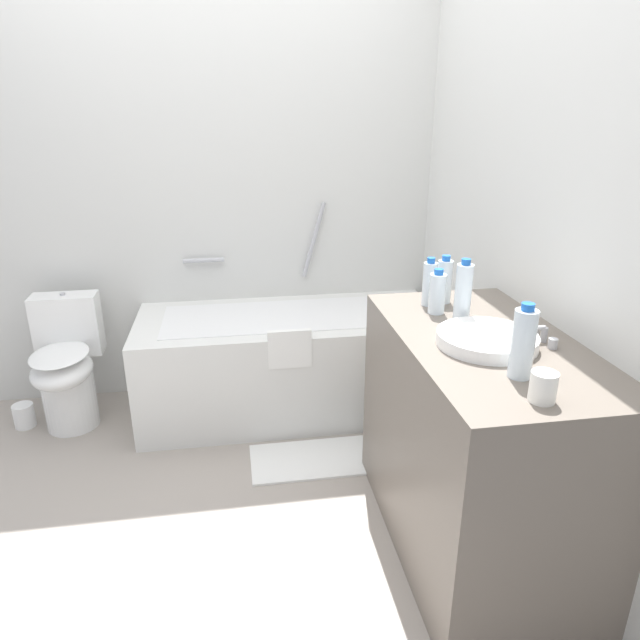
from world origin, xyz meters
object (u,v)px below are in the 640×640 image
sink_basin (487,339)px  toilet_paper_roll (24,416)px  water_bottle_4 (463,293)px  bath_mat (318,459)px  water_bottle_3 (444,281)px  drinking_glass_0 (543,387)px  sink_faucet (541,334)px  water_bottle_2 (523,343)px  toilet (67,367)px  bathtub (291,359)px  water_bottle_1 (437,293)px  water_bottle_0 (430,283)px

sink_basin → toilet_paper_roll: (-2.04, 1.27, -0.84)m
water_bottle_4 → bath_mat: bearing=136.1°
water_bottle_3 → drinking_glass_0: water_bottle_3 is taller
sink_faucet → water_bottle_3: 0.51m
sink_basin → water_bottle_2: (-0.01, -0.24, 0.09)m
toilet → sink_basin: sink_basin is taller
sink_faucet → bath_mat: sink_faucet is taller
bathtub → sink_basin: bathtub is taller
water_bottle_2 → drinking_glass_0: bearing=-94.4°
sink_basin → water_bottle_3: bearing=87.6°
drinking_glass_0 → water_bottle_1: bearing=93.0°
drinking_glass_0 → water_bottle_3: bearing=87.5°
water_bottle_4 → toilet_paper_roll: water_bottle_4 is taller
bathtub → water_bottle_0: 1.16m
water_bottle_1 → water_bottle_3: (0.08, 0.12, 0.01)m
sink_basin → water_bottle_3: size_ratio=1.70×
drinking_glass_0 → bath_mat: size_ratio=0.13×
sink_basin → water_bottle_4: size_ratio=1.38×
toilet → water_bottle_1: water_bottle_1 is taller
bathtub → sink_basin: (0.55, -1.25, 0.60)m
toilet → water_bottle_3: 2.07m
sink_basin → water_bottle_0: (-0.05, 0.45, 0.07)m
water_bottle_2 → toilet_paper_roll: bearing=143.4°
sink_basin → bath_mat: 1.24m
toilet → water_bottle_2: (1.77, -1.52, 0.66)m
water_bottle_2 → water_bottle_3: size_ratio=1.17×
water_bottle_2 → drinking_glass_0: (-0.01, -0.15, -0.07)m
sink_faucet → water_bottle_3: bearing=111.3°
water_bottle_4 → bathtub: bearing=118.4°
water_bottle_2 → bath_mat: (-0.48, 0.94, -0.99)m
bathtub → water_bottle_2: bearing=-69.9°
sink_basin → water_bottle_0: bearing=97.0°
water_bottle_4 → water_bottle_1: bearing=115.6°
water_bottle_3 → drinking_glass_0: size_ratio=2.30×
water_bottle_4 → bath_mat: water_bottle_4 is taller
bathtub → water_bottle_1: (0.50, -0.91, 0.66)m
toilet_paper_roll → sink_basin: bearing=-31.9°
toilet → bath_mat: bearing=64.9°
water_bottle_4 → bath_mat: size_ratio=0.37×
sink_faucet → water_bottle_3: (-0.18, 0.47, 0.07)m
water_bottle_1 → water_bottle_3: size_ratio=0.90×
toilet → water_bottle_0: bearing=63.4°
drinking_glass_0 → bath_mat: bearing=113.1°
bath_mat → water_bottle_3: bearing=-23.9°
sink_basin → water_bottle_1: bearing=99.4°
water_bottle_3 → water_bottle_1: bearing=-121.7°
bathtub → water_bottle_1: 1.23m
toilet → toilet_paper_roll: (-0.26, -0.01, -0.27)m
sink_basin → water_bottle_3: 0.47m
toilet_paper_roll → water_bottle_3: bearing=-21.2°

